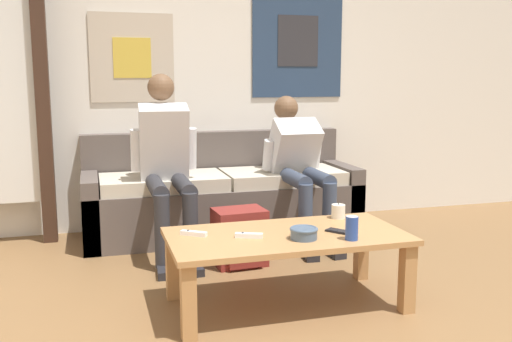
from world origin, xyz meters
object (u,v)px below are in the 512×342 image
Objects in this scene: backpack at (240,239)px; pillar_candle at (338,211)px; couch at (222,198)px; game_controller_near_left at (249,235)px; coffee_table at (287,245)px; person_seated_adult at (166,158)px; cell_phone at (339,231)px; person_seated_teen at (299,161)px; game_controller_near_right at (194,233)px; ceramic_bowl at (304,233)px; drink_can_blue at (352,228)px.

backpack is 0.73m from pillar_candle.
couch reaches higher than backpack.
couch is 14.48× the size of game_controller_near_left.
couch is 1.53m from coffee_table.
couch is 0.72m from person_seated_adult.
coffee_table is 0.29m from cell_phone.
person_seated_adult is 1.16× the size of person_seated_teen.
cell_phone is (0.49, -0.03, -0.01)m from game_controller_near_left.
couch reaches higher than game_controller_near_right.
ceramic_bowl is (0.12, -0.85, 0.26)m from backpack.
person_seated_teen reaches higher than game_controller_near_right.
coffee_table is at bearing -89.76° from couch.
couch reaches higher than ceramic_bowl.
coffee_table is (0.01, -1.53, 0.06)m from couch.
person_seated_adult is 1.40m from ceramic_bowl.
coffee_table is at bearing 5.42° from game_controller_near_left.
couch reaches higher than cell_phone.
game_controller_near_left reaches higher than coffee_table.
couch is 5.69× the size of backpack.
backpack is at bearing -45.86° from person_seated_adult.
person_seated_adult is 8.50× the size of ceramic_bowl.
coffee_table is 13.48× the size of pillar_candle.
person_seated_teen is 0.98m from pillar_candle.
couch reaches higher than drink_can_blue.
game_controller_near_right is (-0.27, 0.12, 0.00)m from game_controller_near_left.
person_seated_teen is at bearing -32.28° from couch.
person_seated_adult is 13.34× the size of pillar_candle.
person_seated_teen is at bearing 79.37° from cell_phone.
cell_phone is (-0.23, -1.25, -0.20)m from person_seated_teen.
drink_can_blue is at bearing -105.80° from pillar_candle.
coffee_table is 1.33m from person_seated_teen.
couch is 1.70× the size of person_seated_adult.
coffee_table is 1.29m from person_seated_adult.
person_seated_adult is at bearing 102.89° from game_controller_near_left.
couch reaches higher than game_controller_near_left.
drink_can_blue is (0.35, -0.93, 0.28)m from backpack.
drink_can_blue is (0.29, -1.73, 0.18)m from couch.
game_controller_near_right is at bearing -108.48° from couch.
cell_phone is (0.76, -0.15, -0.01)m from game_controller_near_right.
pillar_candle is at bearing 74.20° from drink_can_blue.
game_controller_near_right is 0.78m from cell_phone.
ceramic_bowl reaches higher than game_controller_near_right.
cell_phone is at bearing -79.80° from couch.
couch is at bearing 91.96° from ceramic_bowl.
drink_can_blue is at bearing -80.61° from couch.
ceramic_bowl is 0.24m from cell_phone.
coffee_table is at bearing 169.20° from cell_phone.
cell_phone is at bearing -57.70° from person_seated_adult.
ceramic_bowl reaches higher than coffee_table.
pillar_candle reaches higher than ceramic_bowl.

